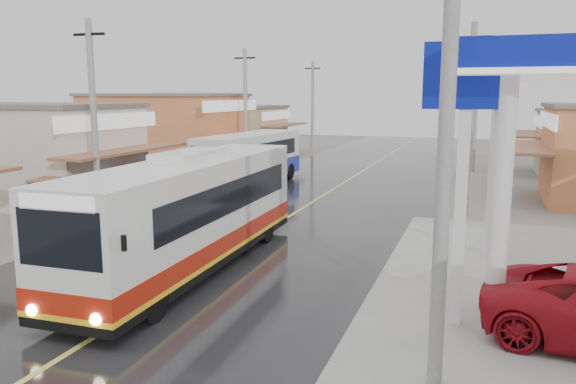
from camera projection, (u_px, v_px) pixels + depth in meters
name	position (u px, v px, depth m)	size (l,w,h in m)	color
ground	(103.00, 332.00, 12.21)	(120.00, 120.00, 0.00)	slate
road	(307.00, 205.00, 26.17)	(12.00, 90.00, 0.02)	black
centre_line	(307.00, 205.00, 26.16)	(0.15, 90.00, 0.01)	#D8CC4C
shopfronts_left	(113.00, 182.00, 33.17)	(11.00, 44.00, 5.20)	tan
utility_poles_left	(186.00, 193.00, 29.37)	(1.60, 50.00, 8.00)	gray
utility_poles_right	(464.00, 216.00, 23.90)	(1.60, 36.00, 8.00)	gray
coach_bus	(192.00, 213.00, 16.45)	(2.73, 11.25, 3.50)	silver
second_bus	(250.00, 158.00, 31.55)	(3.08, 8.99, 2.93)	silver
cyclist	(57.00, 235.00, 17.98)	(0.84, 1.96, 2.06)	black
tricycle_near	(137.00, 181.00, 26.84)	(1.65, 2.37, 1.81)	#26262D
tricycle_far	(57.00, 195.00, 23.14)	(1.99, 2.40, 1.77)	#26262D
tyre_stack	(54.00, 230.00, 20.51)	(0.84, 0.84, 0.43)	black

